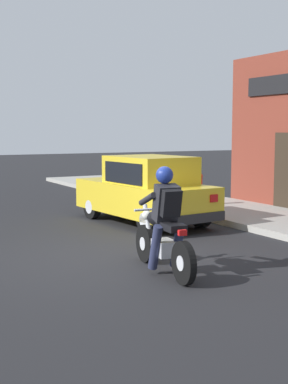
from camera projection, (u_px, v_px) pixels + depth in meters
name	position (u px, v px, depth m)	size (l,w,h in m)	color
ground_plane	(111.00, 256.00, 9.19)	(80.00, 80.00, 0.00)	black
sidewalk_curb	(227.00, 210.00, 14.09)	(2.60, 22.00, 0.14)	#9E9B93
motorcycle_with_rider	(164.00, 229.00, 8.02)	(0.62, 2.02, 1.62)	black
car_hatchback	(146.00, 191.00, 12.36)	(1.97, 3.91, 1.57)	black
fire_hydrant	(199.00, 189.00, 14.50)	(0.36, 0.24, 0.88)	red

